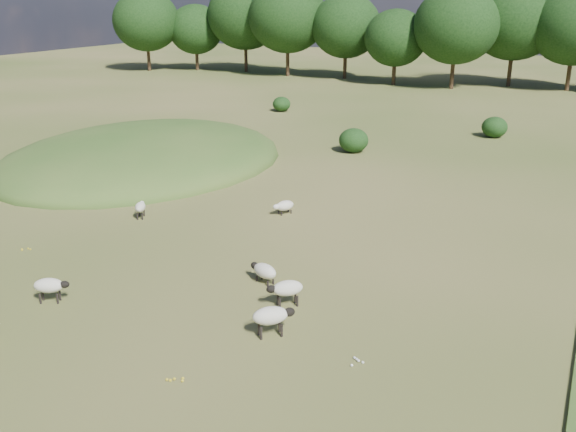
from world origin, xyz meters
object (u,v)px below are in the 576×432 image
Objects in this scene: sheep_5 at (140,207)px; sheep_6 at (264,271)px; sheep_3 at (50,286)px; sheep_0 at (284,206)px; sheep_1 at (272,316)px; sheep_4 at (287,289)px.

sheep_6 is at bearing -142.04° from sheep_5.
sheep_3 is at bearing 59.00° from sheep_6.
sheep_0 is at bearing 49.07° from sheep_3.
sheep_5 is (-2.79, 8.27, -0.08)m from sheep_3.
sheep_3 is at bearing 147.41° from sheep_1.
sheep_6 is at bearing -81.05° from sheep_4.
sheep_4 is 11.22m from sheep_5.
sheep_1 is (4.76, -10.41, 0.26)m from sheep_0.
sheep_4 reaches higher than sheep_3.
sheep_0 is 7.65m from sheep_6.
sheep_1 is 2.03m from sheep_4.
sheep_1 is at bearing 62.45° from sheep_4.
sheep_1 is 3.85m from sheep_6.
sheep_4 is 1.12× the size of sheep_5.
sheep_0 is 0.96× the size of sheep_4.
sheep_0 is at bearing -48.48° from sheep_6.
sheep_3 is (-2.97, -11.70, 0.19)m from sheep_0.
sheep_4 is at bearing -144.95° from sheep_5.
sheep_3 reaches higher than sheep_0.
sheep_1 is 1.03× the size of sheep_3.
sheep_0 is 0.91× the size of sheep_1.
sheep_6 reaches higher than sheep_0.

